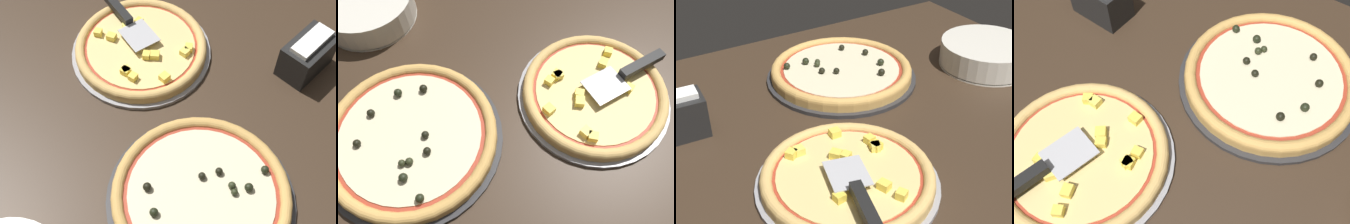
# 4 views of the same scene
# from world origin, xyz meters

# --- Properties ---
(ground_plane) EXTENTS (1.45, 1.16, 0.04)m
(ground_plane) POSITION_xyz_m (0.00, 0.00, -0.02)
(ground_plane) COLOR #38281C
(pizza_pan_front) EXTENTS (0.35, 0.35, 0.01)m
(pizza_pan_front) POSITION_xyz_m (-0.07, -0.12, 0.01)
(pizza_pan_front) COLOR #939399
(pizza_pan_front) RESTS_ON ground_plane
(pizza_front) EXTENTS (0.33, 0.33, 0.04)m
(pizza_front) POSITION_xyz_m (-0.07, -0.12, 0.02)
(pizza_front) COLOR #DBAD60
(pizza_front) RESTS_ON pizza_pan_front
(pizza_pan_back) EXTENTS (0.39, 0.39, 0.01)m
(pizza_pan_back) POSITION_xyz_m (0.14, 0.25, 0.01)
(pizza_pan_back) COLOR #2D2D30
(pizza_pan_back) RESTS_ON ground_plane
(pizza_back) EXTENTS (0.37, 0.37, 0.04)m
(pizza_back) POSITION_xyz_m (0.14, 0.25, 0.03)
(pizza_back) COLOR tan
(pizza_back) RESTS_ON pizza_pan_back
(serving_spatula) EXTENTS (0.10, 0.21, 0.02)m
(serving_spatula) POSITION_xyz_m (-0.10, -0.21, 0.05)
(serving_spatula) COLOR #B7B7BC
(serving_spatula) RESTS_ON pizza_front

